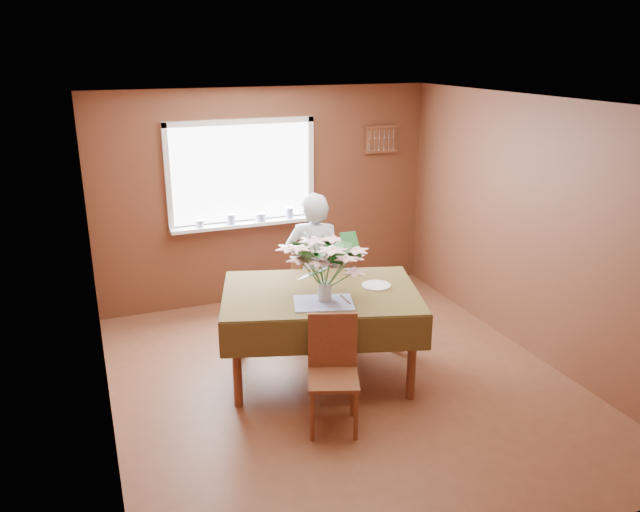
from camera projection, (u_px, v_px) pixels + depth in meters
name	position (u px, v px, depth m)	size (l,w,h in m)	color
floor	(342.00, 382.00, 5.71)	(4.50, 4.50, 0.00)	brown
ceiling	(345.00, 103.00, 4.91)	(4.50, 4.50, 0.00)	white
wall_back	(267.00, 197.00, 7.30)	(4.00, 4.00, 0.00)	brown
wall_front	(511.00, 376.00, 3.33)	(4.00, 4.00, 0.00)	brown
wall_left	(96.00, 284.00, 4.62)	(4.50, 4.50, 0.00)	brown
wall_right	(534.00, 229.00, 6.00)	(4.50, 4.50, 0.00)	brown
window_assembly	(244.00, 190.00, 7.12)	(1.72, 0.20, 1.22)	white
spoon_rack	(381.00, 139.00, 7.58)	(0.44, 0.05, 0.33)	brown
dining_table	(321.00, 302.00, 5.60)	(2.01, 1.63, 0.85)	brown
chair_far	(310.00, 286.00, 6.52)	(0.46, 0.46, 0.99)	brown
chair_near	(333.00, 367.00, 4.95)	(0.51, 0.51, 0.92)	brown
seated_woman	(314.00, 268.00, 6.35)	(0.57, 0.38, 1.56)	white
flower_bouquet	(325.00, 261.00, 5.26)	(0.63, 0.63, 0.54)	white
side_plate	(376.00, 285.00, 5.68)	(0.26, 0.26, 0.01)	white
table_knife	(345.00, 300.00, 5.36)	(0.02, 0.21, 0.00)	silver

